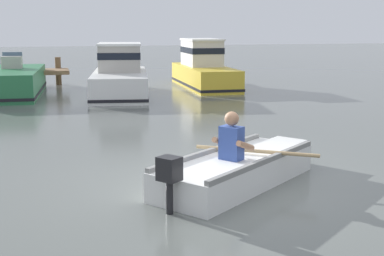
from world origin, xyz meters
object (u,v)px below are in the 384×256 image
at_px(moored_boat_green, 12,83).
at_px(moored_boat_white, 120,76).
at_px(rowboat_with_person, 239,168).
at_px(moored_boat_yellow, 204,69).

height_order(moored_boat_green, moored_boat_white, moored_boat_white).
distance_m(rowboat_with_person, moored_boat_green, 13.17).
height_order(moored_boat_white, moored_boat_yellow, moored_boat_yellow).
relative_size(rowboat_with_person, moored_boat_white, 0.60).
relative_size(moored_boat_white, moored_boat_yellow, 1.01).
bearing_deg(moored_boat_white, moored_boat_yellow, 24.99).
bearing_deg(moored_boat_white, moored_boat_green, 165.65).
relative_size(moored_boat_green, moored_boat_white, 1.00).
height_order(rowboat_with_person, moored_boat_yellow, moored_boat_yellow).
bearing_deg(moored_boat_green, moored_boat_yellow, 5.67).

